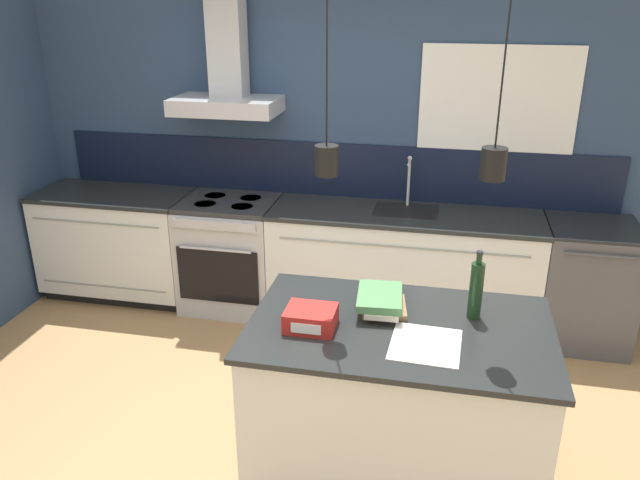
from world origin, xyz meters
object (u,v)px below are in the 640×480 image
Objects in this scene: bottle_on_island at (476,290)px; oven_range at (231,254)px; dishwasher at (585,284)px; book_stack at (382,301)px; red_supply_box at (311,318)px.

oven_range is at bearing 140.64° from bottle_on_island.
oven_range is at bearing -179.91° from dishwasher.
bottle_on_island is 0.48m from book_stack.
bottle_on_island is at bearing 18.97° from red_supply_box.
book_stack is (-0.47, -0.02, -0.10)m from bottle_on_island.
red_supply_box reaches higher than book_stack.
oven_range is 3.71× the size of red_supply_box.
book_stack is 0.41m from red_supply_box.
bottle_on_island is at bearing -119.57° from dishwasher.
book_stack is (-1.33, -1.55, 0.51)m from dishwasher.
dishwasher is 2.49m from red_supply_box.
red_supply_box is (-0.79, -0.27, -0.11)m from bottle_on_island.
red_supply_box is at bearing -132.59° from dishwasher.
oven_range is 1.00× the size of dishwasher.
oven_range is at bearing 120.85° from red_supply_box.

